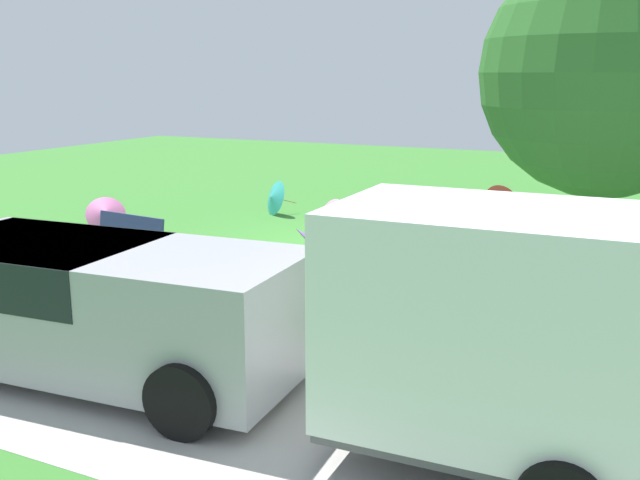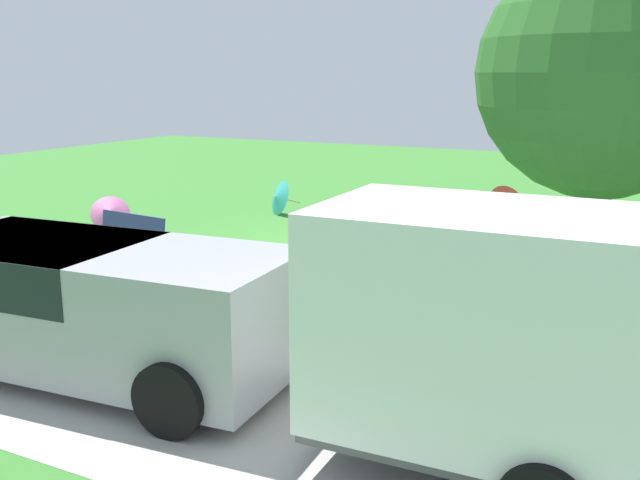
% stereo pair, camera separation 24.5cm
% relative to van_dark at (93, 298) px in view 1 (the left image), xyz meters
% --- Properties ---
extents(ground, '(40.00, 40.00, 0.00)m').
position_rel_van_dark_xyz_m(ground, '(0.30, -6.88, -0.91)').
color(ground, '#387A2D').
extents(road_strip, '(40.00, 3.87, 0.01)m').
position_rel_van_dark_xyz_m(road_strip, '(0.30, -0.17, -0.91)').
color(road_strip, '#B2AFA8').
rests_on(road_strip, ground).
extents(van_dark, '(4.72, 2.39, 1.53)m').
position_rel_van_dark_xyz_m(van_dark, '(0.00, 0.00, 0.00)').
color(van_dark, '#99999E').
rests_on(van_dark, ground).
extents(box_trailer_white, '(3.26, 2.02, 2.34)m').
position_rel_van_dark_xyz_m(box_trailer_white, '(-4.83, 0.05, 0.41)').
color(box_trailer_white, white).
rests_on(box_trailer_white, ground).
extents(park_bench, '(1.64, 0.66, 0.90)m').
position_rel_van_dark_xyz_m(park_bench, '(3.00, -4.32, -0.45)').
color(park_bench, navy).
rests_on(park_bench, ground).
extents(shade_tree, '(3.09, 3.09, 4.97)m').
position_rel_van_dark_xyz_m(shade_tree, '(-4.98, -3.74, 2.49)').
color(shade_tree, brown).
rests_on(shade_tree, ground).
extents(parasol_red_0, '(0.61, 0.64, 0.52)m').
position_rel_van_dark_xyz_m(parasol_red_0, '(-1.52, -8.77, -0.58)').
color(parasol_red_0, tan).
rests_on(parasol_red_0, ground).
extents(parasol_pink_0, '(1.07, 1.06, 0.79)m').
position_rel_van_dark_xyz_m(parasol_pink_0, '(5.42, -6.17, -0.52)').
color(parasol_pink_0, tan).
rests_on(parasol_pink_0, ground).
extents(parasol_red_1, '(1.00, 0.93, 0.93)m').
position_rel_van_dark_xyz_m(parasol_red_1, '(-2.27, -11.11, -0.45)').
color(parasol_red_1, tan).
rests_on(parasol_red_1, ground).
extents(parasol_pink_1, '(0.74, 0.67, 0.56)m').
position_rel_van_dark_xyz_m(parasol_pink_1, '(1.44, -9.39, -0.63)').
color(parasol_pink_1, tan).
rests_on(parasol_pink_1, ground).
extents(parasol_purple_0, '(0.96, 0.97, 0.67)m').
position_rel_van_dark_xyz_m(parasol_purple_0, '(0.15, -5.90, -0.58)').
color(parasol_purple_0, tan).
rests_on(parasol_purple_0, ground).
extents(parasol_teal_0, '(0.93, 0.92, 0.88)m').
position_rel_van_dark_xyz_m(parasol_teal_0, '(2.98, -9.38, -0.47)').
color(parasol_teal_0, tan).
rests_on(parasol_teal_0, ground).
extents(parasol_teal_1, '(0.80, 0.80, 0.55)m').
position_rel_van_dark_xyz_m(parasol_teal_1, '(1.35, -10.48, -0.63)').
color(parasol_teal_1, tan).
rests_on(parasol_teal_1, ground).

